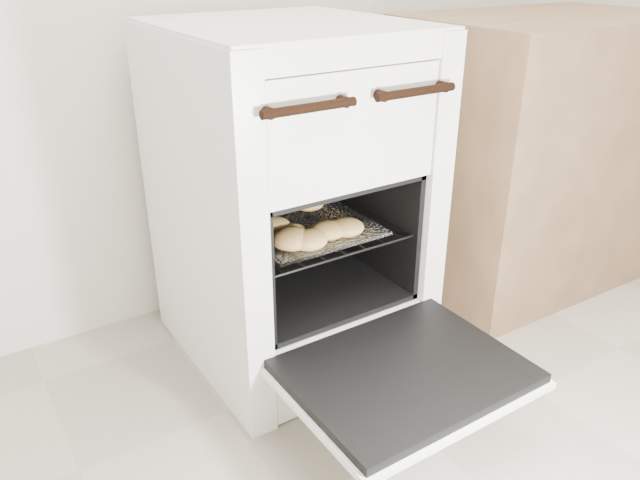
% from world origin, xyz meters
% --- Properties ---
extents(stove, '(0.54, 0.60, 0.83)m').
position_xyz_m(stove, '(-0.05, 1.20, 0.40)').
color(stove, silver).
rests_on(stove, ground).
extents(oven_door, '(0.49, 0.38, 0.03)m').
position_xyz_m(oven_door, '(-0.05, 0.74, 0.18)').
color(oven_door, black).
rests_on(oven_door, stove).
extents(oven_rack, '(0.39, 0.38, 0.01)m').
position_xyz_m(oven_rack, '(-0.05, 1.14, 0.36)').
color(oven_rack, black).
rests_on(oven_rack, stove).
extents(foil_sheet, '(0.31, 0.27, 0.01)m').
position_xyz_m(foil_sheet, '(-0.05, 1.12, 0.37)').
color(foil_sheet, white).
rests_on(foil_sheet, oven_rack).
extents(baked_rolls, '(0.27, 0.30, 0.04)m').
position_xyz_m(baked_rolls, '(-0.09, 1.08, 0.39)').
color(baked_rolls, '#E2B35A').
rests_on(baked_rolls, foil_sheet).
extents(counter, '(0.82, 0.56, 0.81)m').
position_xyz_m(counter, '(0.81, 1.17, 0.40)').
color(counter, brown).
rests_on(counter, ground).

